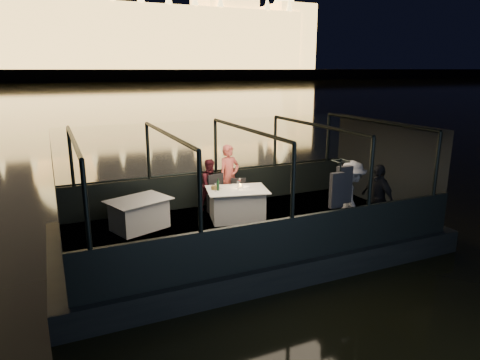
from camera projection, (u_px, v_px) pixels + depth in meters
name	position (u px, v px, depth m)	size (l,w,h in m)	color
river_water	(69.00, 91.00, 80.84)	(500.00, 500.00, 0.00)	black
boat_hull	(247.00, 247.00, 10.12)	(8.60, 4.40, 1.00)	black
boat_deck	(247.00, 228.00, 10.00)	(8.00, 4.00, 0.04)	black
gunwale_port	(216.00, 188.00, 11.65)	(8.00, 0.08, 0.90)	black
gunwale_starboard	(291.00, 240.00, 8.11)	(8.00, 0.08, 0.90)	black
cabin_glass_port	(216.00, 146.00, 11.36)	(8.00, 0.02, 1.40)	#99B2B2
cabin_glass_starboard	(293.00, 181.00, 7.82)	(8.00, 0.02, 1.40)	#99B2B2
cabin_roof_glass	(247.00, 129.00, 9.41)	(8.00, 4.00, 0.02)	#99B2B2
end_wall_fore	(57.00, 201.00, 8.13)	(0.02, 4.00, 2.30)	black
end_wall_aft	(384.00, 164.00, 11.28)	(0.02, 4.00, 2.30)	black
canopy_ribs	(247.00, 180.00, 9.70)	(8.00, 4.00, 2.30)	black
embankment	(54.00, 76.00, 195.50)	(400.00, 140.00, 6.00)	#423D33
dining_table_central	(237.00, 204.00, 10.44)	(1.45, 1.05, 0.77)	silver
dining_table_aft	(139.00, 213.00, 9.81)	(1.34, 0.97, 0.71)	silver
chair_port_left	(219.00, 196.00, 10.89)	(0.45, 0.45, 0.97)	black
chair_port_right	(241.00, 194.00, 11.05)	(0.39, 0.39, 0.83)	black
coat_stand	(338.00, 205.00, 8.73)	(0.52, 0.41, 1.86)	black
person_woman_coral	(229.00, 179.00, 11.33)	(0.60, 0.40, 1.68)	#D1584C
person_man_maroon	(211.00, 182.00, 11.12)	(0.64, 0.50, 1.34)	#3D1118
passenger_stripe	(351.00, 198.00, 9.35)	(1.09, 0.61, 1.68)	white
passenger_dark	(377.00, 195.00, 9.55)	(0.92, 0.39, 1.57)	black
wine_bottle	(218.00, 184.00, 10.21)	(0.06, 0.06, 0.30)	#13351C
bread_basket	(215.00, 188.00, 10.34)	(0.21, 0.21, 0.08)	olive
amber_candle	(240.00, 186.00, 10.51)	(0.05, 0.05, 0.08)	#F2A43C
plate_near	(245.00, 187.00, 10.53)	(0.26, 0.26, 0.02)	white
plate_far	(221.00, 187.00, 10.53)	(0.26, 0.26, 0.02)	white
wine_glass_white	(215.00, 188.00, 10.15)	(0.07, 0.07, 0.19)	silver
wine_glass_red	(240.00, 182.00, 10.67)	(0.06, 0.06, 0.18)	silver
wine_glass_empty	(238.00, 185.00, 10.35)	(0.07, 0.07, 0.19)	silver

